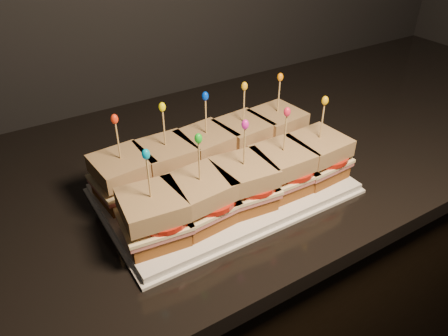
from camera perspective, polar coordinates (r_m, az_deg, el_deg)
cabinet at (r=1.19m, az=-9.16°, el=-20.32°), size 2.50×0.68×0.85m
granite_slab at (r=0.88m, az=-11.72°, el=-2.98°), size 2.54×0.72×0.03m
platter at (r=0.82m, az=0.00°, el=-2.66°), size 0.44×0.27×0.02m
platter_rim at (r=0.83m, az=0.00°, el=-3.00°), size 0.45×0.29×0.01m
sandwich_0_bread_bot at (r=0.80m, az=-12.73°, el=-2.83°), size 0.10×0.10×0.03m
sandwich_0_ham at (r=0.79m, az=-12.88°, el=-1.85°), size 0.11×0.11×0.01m
sandwich_0_cheese at (r=0.79m, az=-12.94°, el=-1.44°), size 0.11×0.11×0.01m
sandwich_0_tomato at (r=0.78m, az=-12.04°, el=-0.94°), size 0.09×0.09×0.01m
sandwich_0_bread_top at (r=0.77m, az=-13.20°, el=0.25°), size 0.10×0.10×0.03m
sandwich_0_pick at (r=0.75m, az=-13.64°, el=3.19°), size 0.00×0.00×0.09m
sandwich_0_frill at (r=0.73m, az=-14.11°, el=6.23°), size 0.01×0.01×0.02m
sandwich_1_bread_bot at (r=0.83m, az=-7.31°, el=-1.04°), size 0.09×0.09×0.03m
sandwich_1_ham at (r=0.82m, az=-7.39°, el=-0.07°), size 0.10×0.10×0.01m
sandwich_1_cheese at (r=0.81m, az=-7.42°, el=0.34°), size 0.10×0.10×0.01m
sandwich_1_tomato at (r=0.81m, az=-6.51°, el=0.83°), size 0.09×0.09×0.01m
sandwich_1_bread_top at (r=0.80m, az=-7.57°, el=2.02°), size 0.09×0.09×0.03m
sandwich_1_pick at (r=0.77m, az=-7.82°, el=4.91°), size 0.00×0.00×0.09m
sandwich_1_frill at (r=0.75m, az=-8.08°, el=7.91°), size 0.01×0.01×0.02m
sandwich_2_bread_bot at (r=0.86m, az=-2.23°, el=0.65°), size 0.10×0.10×0.03m
sandwich_2_ham at (r=0.85m, az=-2.26°, el=1.59°), size 0.11×0.11×0.01m
sandwich_2_cheese at (r=0.84m, az=-2.27°, el=2.00°), size 0.11×0.11×0.01m
sandwich_2_tomato at (r=0.84m, az=-1.36°, el=2.48°), size 0.09×0.09×0.01m
sandwich_2_bread_top at (r=0.83m, az=-2.31°, el=3.64°), size 0.10×0.10×0.03m
sandwich_2_pick at (r=0.81m, az=-2.38°, el=6.46°), size 0.00×0.00×0.09m
sandwich_2_frill at (r=0.79m, az=-2.46°, el=9.38°), size 0.01×0.01×0.02m
sandwich_3_bread_bot at (r=0.89m, az=2.46°, el=2.20°), size 0.10×0.10×0.03m
sandwich_3_ham at (r=0.89m, az=2.48°, el=3.12°), size 0.11×0.11×0.01m
sandwich_3_cheese at (r=0.88m, az=2.49°, el=3.51°), size 0.11×0.11×0.01m
sandwich_3_tomato at (r=0.88m, az=3.37°, el=3.97°), size 0.09×0.09×0.01m
sandwich_3_bread_top at (r=0.87m, az=2.54°, el=5.11°), size 0.10×0.10×0.03m
sandwich_3_pick at (r=0.85m, az=2.62°, el=7.83°), size 0.00×0.00×0.09m
sandwich_3_frill at (r=0.83m, az=2.70°, el=10.64°), size 0.01×0.01×0.02m
sandwich_4_bread_bot at (r=0.94m, az=6.74°, el=3.60°), size 0.10×0.10×0.03m
sandwich_4_ham at (r=0.93m, az=6.81°, el=4.49°), size 0.11×0.11×0.01m
sandwich_4_cheese at (r=0.93m, az=6.84°, el=4.87°), size 0.11×0.11×0.01m
sandwich_4_tomato at (r=0.93m, az=7.69°, el=5.30°), size 0.09×0.09×0.01m
sandwich_4_bread_top at (r=0.91m, az=6.96°, el=6.40°), size 0.10×0.10×0.03m
sandwich_4_pick at (r=0.89m, az=7.16°, el=9.02°), size 0.00×0.00×0.09m
sandwich_4_frill at (r=0.88m, az=7.37°, el=11.70°), size 0.01×0.01×0.02m
sandwich_5_bread_bot at (r=0.71m, az=-9.02°, el=-8.06°), size 0.10×0.10×0.03m
sandwich_5_ham at (r=0.70m, az=-9.14°, el=-7.03°), size 0.11×0.11×0.01m
sandwich_5_cheese at (r=0.69m, az=-9.20°, el=-6.59°), size 0.11×0.11×0.01m
sandwich_5_tomato at (r=0.69m, az=-8.13°, el=-6.07°), size 0.09×0.09×0.01m
sandwich_5_bread_top at (r=0.67m, az=-9.41°, el=-4.78°), size 0.10×0.10×0.03m
sandwich_5_pick at (r=0.65m, az=-9.77°, el=-1.59°), size 0.00×0.00×0.09m
sandwich_5_frill at (r=0.62m, az=-10.16°, el=1.79°), size 0.01×0.01×0.02m
sandwich_6_bread_bot at (r=0.73m, az=-3.01°, el=-5.84°), size 0.10×0.10×0.03m
sandwich_6_ham at (r=0.72m, az=-3.05°, el=-4.81°), size 0.11×0.11×0.01m
sandwich_6_cheese at (r=0.72m, az=-3.06°, el=-4.38°), size 0.11×0.11×0.01m
sandwich_6_tomato at (r=0.71m, az=-2.00°, el=-3.85°), size 0.09×0.09×0.01m
sandwich_6_bread_top at (r=0.70m, az=-3.13°, el=-2.58°), size 0.10×0.10×0.03m
sandwich_6_pick at (r=0.68m, az=-3.25°, el=0.56°), size 0.00×0.00×0.09m
sandwich_6_frill at (r=0.65m, az=-3.37°, el=3.87°), size 0.01×0.01×0.02m
sandwich_7_bread_bot at (r=0.77m, az=2.49°, el=-3.73°), size 0.10×0.10×0.03m
sandwich_7_ham at (r=0.76m, az=2.52°, el=-2.73°), size 0.11×0.11×0.01m
sandwich_7_cheese at (r=0.75m, az=2.54°, el=-2.30°), size 0.11×0.11×0.01m
sandwich_7_tomato at (r=0.75m, az=3.56°, el=-1.78°), size 0.09×0.09×0.01m
sandwich_7_bread_top at (r=0.74m, az=2.59°, el=-0.55°), size 0.10×0.10×0.03m
sandwich_7_pick at (r=0.71m, az=2.68°, el=2.51°), size 0.00×0.00×0.09m
sandwich_7_frill at (r=0.69m, az=2.78°, el=5.70°), size 0.01×0.01×0.02m
sandwich_8_bread_bot at (r=0.81m, az=7.45°, el=-1.80°), size 0.09×0.09×0.03m
sandwich_8_ham at (r=0.80m, az=7.53°, el=-0.82°), size 0.10×0.10×0.01m
sandwich_8_cheese at (r=0.80m, az=7.57°, el=-0.41°), size 0.10×0.10×0.01m
sandwich_8_tomato at (r=0.80m, az=8.55°, el=0.09°), size 0.09×0.09×0.01m
sandwich_8_bread_top at (r=0.78m, az=7.72°, el=1.29°), size 0.09×0.09×0.03m
sandwich_8_pick at (r=0.76m, az=7.98°, el=4.22°), size 0.00×0.00×0.09m
sandwich_8_frill at (r=0.74m, az=8.25°, el=7.27°), size 0.01×0.01×0.02m
sandwich_9_bread_bot at (r=0.86m, az=11.87°, el=-0.05°), size 0.10×0.10×0.03m
sandwich_9_ham at (r=0.85m, az=12.00°, el=0.89°), size 0.11×0.10×0.01m
sandwich_9_cheese at (r=0.85m, az=12.06°, el=1.28°), size 0.11×0.11×0.01m
sandwich_9_tomato at (r=0.85m, az=12.99°, el=1.75°), size 0.09×0.09×0.01m
sandwich_9_bread_top at (r=0.83m, az=12.28°, el=2.91°), size 0.10×0.10×0.03m
sandwich_9_pick at (r=0.81m, az=12.67°, el=5.70°), size 0.00×0.00×0.09m
sandwich_9_frill at (r=0.79m, az=13.07°, el=8.58°), size 0.01×0.01×0.02m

